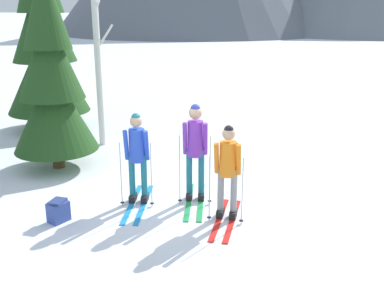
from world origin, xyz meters
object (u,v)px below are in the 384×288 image
object	(u,v)px
pine_tree_near	(51,77)
backpack_on_snow_front	(58,211)
skier_in_blue	(137,153)
skier_in_orange	(228,167)
skier_in_purple	(195,146)
birch_tree_tall	(98,59)
pine_tree_mid	(44,41)

from	to	relation	value
pine_tree_near	backpack_on_snow_front	xyz separation A→B (m)	(1.44, -2.36, -1.82)
pine_tree_near	backpack_on_snow_front	size ratio (longest dim) A/B	11.40
skier_in_blue	pine_tree_near	bearing A→B (deg)	152.61
skier_in_orange	skier_in_purple	bearing A→B (deg)	141.49
skier_in_blue	birch_tree_tall	bearing A→B (deg)	126.13
skier_in_blue	backpack_on_snow_front	distance (m)	1.66
skier_in_purple	skier_in_orange	bearing A→B (deg)	-38.51
skier_in_purple	pine_tree_mid	distance (m)	6.71
skier_in_blue	skier_in_orange	xyz separation A→B (m)	(1.68, -0.19, -0.03)
birch_tree_tall	skier_in_orange	bearing A→B (deg)	-39.84
skier_in_purple	pine_tree_mid	world-z (taller)	pine_tree_mid
skier_in_blue	birch_tree_tall	xyz separation A→B (m)	(-2.26, 3.09, 1.25)
skier_in_purple	skier_in_orange	size ratio (longest dim) A/B	1.12
pine_tree_near	birch_tree_tall	world-z (taller)	pine_tree_near
birch_tree_tall	pine_tree_mid	bearing A→B (deg)	154.88
skier_in_orange	pine_tree_near	xyz separation A→B (m)	(-4.11, 1.45, 1.10)
backpack_on_snow_front	pine_tree_near	bearing A→B (deg)	121.46
pine_tree_mid	backpack_on_snow_front	xyz separation A→B (m)	(3.42, -5.20, -2.34)
pine_tree_mid	backpack_on_snow_front	bearing A→B (deg)	-56.66
pine_tree_near	pine_tree_mid	bearing A→B (deg)	124.85
pine_tree_near	pine_tree_mid	xyz separation A→B (m)	(-1.98, 2.84, 0.52)
backpack_on_snow_front	skier_in_blue	bearing A→B (deg)	47.98
skier_in_purple	pine_tree_near	size ratio (longest dim) A/B	0.41
skier_in_blue	birch_tree_tall	world-z (taller)	birch_tree_tall
pine_tree_near	backpack_on_snow_front	world-z (taller)	pine_tree_near
pine_tree_near	birch_tree_tall	xyz separation A→B (m)	(0.17, 1.83, 0.19)
skier_in_blue	pine_tree_mid	distance (m)	6.23
skier_in_purple	pine_tree_near	bearing A→B (deg)	165.39
skier_in_purple	birch_tree_tall	distance (m)	4.37
pine_tree_near	birch_tree_tall	bearing A→B (deg)	84.60
pine_tree_mid	pine_tree_near	bearing A→B (deg)	-55.15
pine_tree_near	pine_tree_mid	world-z (taller)	pine_tree_mid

